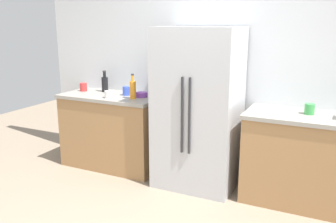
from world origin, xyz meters
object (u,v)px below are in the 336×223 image
object	(u,v)px
bowl_a	(141,95)
refrigerator	(198,109)
cup_b	(126,91)
cup_d	(310,109)
cup_a	(109,94)
bottle_b	(133,89)
bottle_a	(105,83)
cup_c	(83,87)

from	to	relation	value
bowl_a	refrigerator	bearing A→B (deg)	-7.68
cup_b	cup_d	bearing A→B (deg)	-0.68
cup_a	bowl_a	size ratio (longest dim) A/B	0.68
cup_d	bottle_b	bearing A→B (deg)	-176.60
bottle_a	cup_a	bearing A→B (deg)	-48.70
cup_b	cup_c	xyz separation A→B (m)	(-0.64, -0.00, -0.00)
cup_c	bowl_a	bearing A→B (deg)	0.03
refrigerator	bottle_b	distance (m)	0.81
bottle_b	cup_d	size ratio (longest dim) A/B	2.79
refrigerator	cup_c	world-z (taller)	refrigerator
bottle_a	bottle_b	xyz separation A→B (m)	(0.54, -0.22, 0.01)
bottle_a	bottle_b	world-z (taller)	bottle_b
bottle_b	bowl_a	bearing A→B (deg)	76.64
cup_c	cup_b	bearing A→B (deg)	0.11
cup_d	bowl_a	bearing A→B (deg)	179.26
bottle_a	cup_b	world-z (taller)	bottle_a
cup_c	bowl_a	size ratio (longest dim) A/B	0.73
bottle_a	cup_c	bearing A→B (deg)	-163.23
cup_a	cup_c	bearing A→B (deg)	157.96
cup_d	bowl_a	world-z (taller)	cup_d
cup_b	cup_d	xyz separation A→B (m)	(2.08, -0.02, -0.00)
cup_d	cup_c	bearing A→B (deg)	179.50
cup_b	bowl_a	size ratio (longest dim) A/B	0.76
refrigerator	bottle_a	bearing A→B (deg)	172.12
bottle_a	cup_b	size ratio (longest dim) A/B	2.51
cup_b	cup_d	size ratio (longest dim) A/B	1.03
bottle_a	bowl_a	size ratio (longest dim) A/B	1.90
bottle_b	cup_a	size ratio (longest dim) A/B	3.03
cup_d	bowl_a	xyz separation A→B (m)	(-1.87, 0.02, -0.03)
bottle_a	cup_c	size ratio (longest dim) A/B	2.61
cup_b	cup_d	distance (m)	2.08
bottle_a	bowl_a	bearing A→B (deg)	-8.13
bottle_b	cup_a	xyz separation A→B (m)	(-0.28, -0.08, -0.07)
cup_c	bowl_a	xyz separation A→B (m)	(0.85, 0.00, -0.02)
cup_d	bowl_a	distance (m)	1.87
refrigerator	bottle_a	world-z (taller)	refrigerator
bottle_b	cup_c	distance (m)	0.83
cup_a	cup_d	distance (m)	2.19
bottle_b	cup_b	xyz separation A→B (m)	(-0.18, 0.14, -0.06)
refrigerator	bowl_a	size ratio (longest dim) A/B	12.24
refrigerator	cup_b	xyz separation A→B (m)	(-0.97, 0.10, 0.10)
refrigerator	cup_c	distance (m)	1.61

